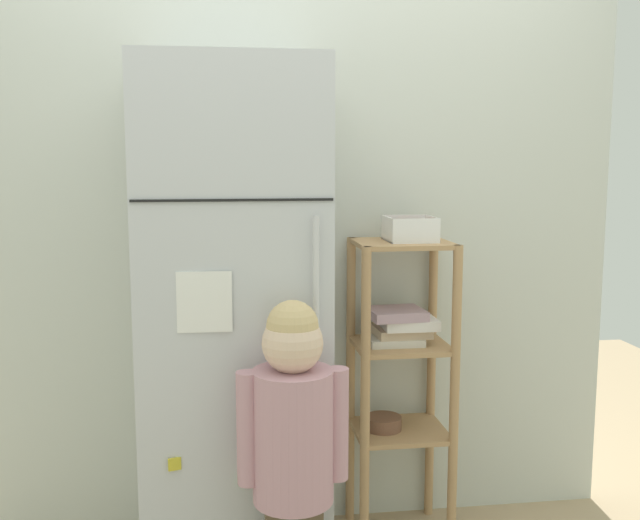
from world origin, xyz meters
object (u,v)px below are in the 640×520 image
pantry_shelf_unit (399,358)px  child_standing (293,435)px  refrigerator (234,324)px  fruit_bin (412,231)px

pantry_shelf_unit → child_standing: bearing=-131.2°
refrigerator → pantry_shelf_unit: 0.68m
child_standing → pantry_shelf_unit: size_ratio=0.91×
child_standing → fruit_bin: size_ratio=5.71×
refrigerator → fruit_bin: bearing=10.2°
refrigerator → child_standing: size_ratio=1.70×
refrigerator → pantry_shelf_unit: (0.64, 0.13, -0.19)m
fruit_bin → pantry_shelf_unit: bearing=176.9°
refrigerator → fruit_bin: (0.68, 0.12, 0.31)m
child_standing → fruit_bin: 0.94m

